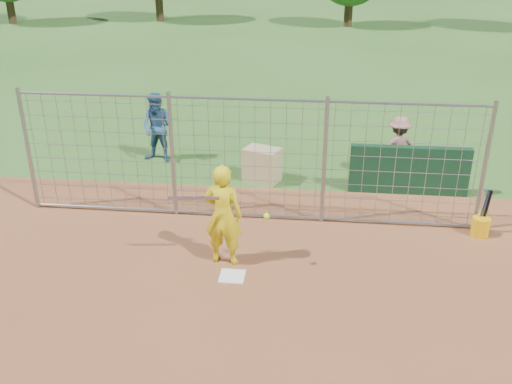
# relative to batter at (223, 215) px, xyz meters

# --- Properties ---
(ground) EXTENTS (100.00, 100.00, 0.00)m
(ground) POSITION_rel_batter_xyz_m (0.21, -0.27, -0.93)
(ground) COLOR #2D591E
(ground) RESTS_ON ground
(home_plate) EXTENTS (0.43, 0.43, 0.02)m
(home_plate) POSITION_rel_batter_xyz_m (0.21, -0.47, -0.92)
(home_plate) COLOR silver
(home_plate) RESTS_ON ground
(dugout_wall) EXTENTS (2.60, 0.20, 1.10)m
(dugout_wall) POSITION_rel_batter_xyz_m (3.61, 3.33, -0.38)
(dugout_wall) COLOR #11381E
(dugout_wall) RESTS_ON ground
(batter) EXTENTS (0.72, 0.52, 1.85)m
(batter) POSITION_rel_batter_xyz_m (0.00, 0.00, 0.00)
(batter) COLOR yellow
(batter) RESTS_ON ground
(bystander_a) EXTENTS (0.96, 0.82, 1.75)m
(bystander_a) POSITION_rel_batter_xyz_m (-2.41, 4.67, -0.05)
(bystander_a) COLOR navy
(bystander_a) RESTS_ON ground
(bystander_c) EXTENTS (1.09, 0.80, 1.52)m
(bystander_c) POSITION_rel_batter_xyz_m (3.45, 4.18, -0.17)
(bystander_c) COLOR #976452
(bystander_c) RESTS_ON ground
(equipment_bin) EXTENTS (0.94, 0.80, 0.80)m
(equipment_bin) POSITION_rel_batter_xyz_m (0.32, 3.67, -0.53)
(equipment_bin) COLOR tan
(equipment_bin) RESTS_ON ground
(equipment_in_play) EXTENTS (1.69, 0.19, 0.37)m
(equipment_in_play) POSITION_rel_batter_xyz_m (-0.15, -0.23, 0.34)
(equipment_in_play) COLOR silver
(equipment_in_play) RESTS_ON ground
(bucket_with_bats) EXTENTS (0.34, 0.34, 0.97)m
(bucket_with_bats) POSITION_rel_batter_xyz_m (4.76, 1.48, -0.68)
(bucket_with_bats) COLOR #E3A70B
(bucket_with_bats) RESTS_ON ground
(backstop_fence) EXTENTS (9.08, 0.08, 2.60)m
(backstop_fence) POSITION_rel_batter_xyz_m (0.21, 1.73, 0.33)
(backstop_fence) COLOR gray
(backstop_fence) RESTS_ON ground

